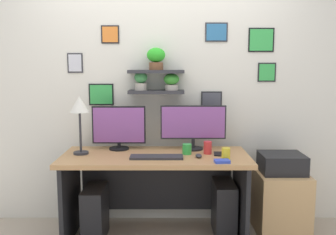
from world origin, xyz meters
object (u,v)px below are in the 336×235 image
(monitor_right, at_px, (194,125))
(computer_tower_right, at_px, (225,208))
(desk_lamp, at_px, (81,109))
(water_cup, at_px, (209,148))
(printer, at_px, (283,163))
(cell_phone, at_px, (219,154))
(drawer_cabinet, at_px, (281,202))
(computer_tower_left, at_px, (96,213))
(monitor_left, at_px, (120,127))
(computer_mouse, at_px, (200,156))
(keyboard, at_px, (158,157))
(pen_cup, at_px, (227,154))
(coffee_mug, at_px, (188,149))
(desk, at_px, (157,176))
(scissors_tray, at_px, (223,161))

(monitor_right, xyz_separation_m, computer_tower_right, (0.27, -0.15, -0.74))
(desk_lamp, distance_m, water_cup, 1.16)
(computer_tower_right, bearing_deg, water_cup, -167.54)
(water_cup, xyz_separation_m, printer, (0.68, 0.08, -0.16))
(cell_phone, bearing_deg, drawer_cabinet, 15.41)
(printer, height_order, computer_tower_left, printer)
(monitor_left, height_order, desk_lamp, desk_lamp)
(computer_mouse, bearing_deg, keyboard, -176.11)
(keyboard, relative_size, computer_tower_left, 0.95)
(pen_cup, relative_size, computer_tower_right, 0.21)
(pen_cup, bearing_deg, desk_lamp, 170.74)
(monitor_left, relative_size, printer, 1.28)
(computer_tower_left, bearing_deg, monitor_right, 15.51)
(keyboard, xyz_separation_m, drawer_cabinet, (1.12, 0.23, -0.48))
(monitor_right, height_order, desk_lamp, desk_lamp)
(computer_mouse, xyz_separation_m, coffee_mug, (-0.09, 0.12, 0.03))
(monitor_left, height_order, printer, monitor_left)
(coffee_mug, distance_m, printer, 0.87)
(desk, height_order, keyboard, keyboard)
(monitor_right, relative_size, keyboard, 1.36)
(coffee_mug, height_order, computer_tower_left, coffee_mug)
(pen_cup, xyz_separation_m, printer, (0.55, 0.28, -0.15))
(printer, relative_size, computer_tower_left, 0.82)
(pen_cup, distance_m, computer_tower_left, 1.26)
(coffee_mug, relative_size, drawer_cabinet, 0.16)
(computer_mouse, bearing_deg, printer, 15.14)
(desk, relative_size, computer_tower_right, 3.37)
(monitor_right, xyz_separation_m, coffee_mug, (-0.07, -0.19, -0.18))
(coffee_mug, distance_m, computer_tower_right, 0.65)
(drawer_cabinet, bearing_deg, monitor_right, 172.55)
(computer_tower_left, xyz_separation_m, computer_tower_right, (1.14, 0.10, 0.01))
(monitor_right, height_order, computer_tower_left, monitor_right)
(computer_mouse, relative_size, pen_cup, 0.90)
(computer_mouse, distance_m, printer, 0.80)
(printer, bearing_deg, coffee_mug, -174.10)
(computer_mouse, relative_size, printer, 0.24)
(monitor_right, relative_size, printer, 1.57)
(monitor_right, distance_m, keyboard, 0.51)
(monitor_right, distance_m, printer, 0.86)
(scissors_tray, bearing_deg, monitor_right, 112.58)
(cell_phone, relative_size, drawer_cabinet, 0.25)
(desk, distance_m, desk_lamp, 0.89)
(computer_tower_right, bearing_deg, pen_cup, -97.22)
(computer_tower_left, distance_m, computer_tower_right, 1.15)
(scissors_tray, height_order, water_cup, water_cup)
(computer_mouse, bearing_deg, coffee_mug, 128.15)
(desk, bearing_deg, computer_tower_left, -171.57)
(water_cup, bearing_deg, printer, 6.48)
(desk, xyz_separation_m, drawer_cabinet, (1.13, 0.06, -0.26))
(desk, xyz_separation_m, keyboard, (0.01, -0.17, 0.22))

